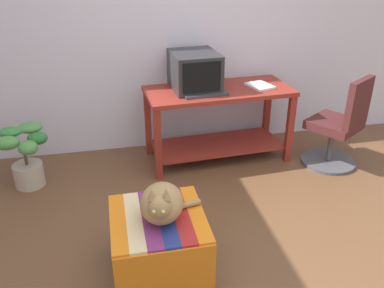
% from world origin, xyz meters
% --- Properties ---
extents(ground_plane, '(14.00, 14.00, 0.00)m').
position_xyz_m(ground_plane, '(0.00, 0.00, 0.00)').
color(ground_plane, brown).
extents(back_wall, '(8.00, 0.10, 2.60)m').
position_xyz_m(back_wall, '(0.00, 2.05, 1.30)').
color(back_wall, silver).
rests_on(back_wall, ground_plane).
extents(desk, '(1.40, 0.67, 0.72)m').
position_xyz_m(desk, '(0.34, 1.60, 0.49)').
color(desk, maroon).
rests_on(desk, ground_plane).
extents(tv_monitor, '(0.44, 0.51, 0.34)m').
position_xyz_m(tv_monitor, '(0.12, 1.66, 0.88)').
color(tv_monitor, '#28282B').
rests_on(tv_monitor, desk).
extents(keyboard, '(0.41, 0.18, 0.02)m').
position_xyz_m(keyboard, '(0.17, 1.46, 0.73)').
color(keyboard, '#333338').
rests_on(keyboard, desk).
extents(book, '(0.25, 0.29, 0.02)m').
position_xyz_m(book, '(0.74, 1.58, 0.73)').
color(book, white).
rests_on(book, desk).
extents(ottoman_with_blanket, '(0.59, 0.62, 0.42)m').
position_xyz_m(ottoman_with_blanket, '(-0.44, 0.16, 0.21)').
color(ottoman_with_blanket, '#7A664C').
rests_on(ottoman_with_blanket, ground_plane).
extents(cat, '(0.43, 0.39, 0.29)m').
position_xyz_m(cat, '(-0.42, 0.13, 0.54)').
color(cat, '#9E7A4C').
rests_on(cat, ottoman_with_blanket).
extents(potted_plant, '(0.42, 0.35, 0.56)m').
position_xyz_m(potted_plant, '(-1.42, 1.43, 0.29)').
color(potted_plant, '#B7A893').
rests_on(potted_plant, ground_plane).
extents(office_chair, '(0.58, 0.58, 0.89)m').
position_xyz_m(office_chair, '(1.41, 1.21, 0.39)').
color(office_chair, '#4C4C51').
rests_on(office_chair, ground_plane).
extents(pen, '(0.11, 0.10, 0.01)m').
position_xyz_m(pen, '(0.81, 1.66, 0.72)').
color(pen, '#B7B7BC').
rests_on(pen, desk).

